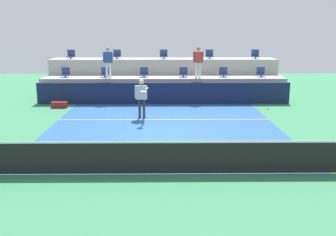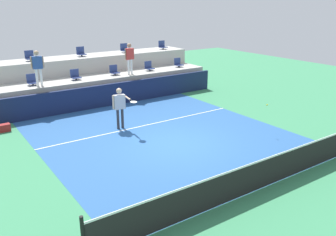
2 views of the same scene
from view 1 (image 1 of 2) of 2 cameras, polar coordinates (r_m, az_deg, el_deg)
ground_plane at (r=14.36m, az=-0.60°, el=-2.43°), size 40.00×40.00×0.00m
court_inner_paint at (r=15.32m, az=-0.61°, el=-1.43°), size 9.00×10.00×0.01m
court_service_line at (r=16.68m, az=-0.61°, el=-0.22°), size 9.00×0.06×0.00m
tennis_net at (r=10.39m, az=-0.56°, el=-5.64°), size 10.48×0.08×1.07m
sponsor_backboard at (r=20.11m, az=-0.64°, el=3.62°), size 13.00×0.16×1.10m
seating_tier_lower at (r=21.38m, az=-0.64°, el=4.39°), size 13.00×1.80×1.25m
seating_tier_upper at (r=23.11m, az=-0.65°, el=6.09°), size 13.00×1.80×2.10m
stadium_chair_lower_far_left at (r=21.86m, az=-14.77°, el=6.37°), size 0.44×0.40×0.52m
stadium_chair_lower_left at (r=21.44m, az=-9.18°, el=6.51°), size 0.44×0.40×0.52m
stadium_chair_lower_mid_left at (r=21.23m, az=-3.53°, el=6.59°), size 0.44×0.40×0.52m
stadium_chair_lower_mid_right at (r=21.24m, az=2.29°, el=6.60°), size 0.44×0.40×0.52m
stadium_chair_lower_right at (r=21.46m, az=8.11°, el=6.55°), size 0.44×0.40×0.52m
stadium_chair_lower_far_right at (r=21.86m, az=13.44°, el=6.44°), size 0.44×0.40×0.52m
stadium_chair_upper_far_left at (r=23.54m, az=-14.02°, el=8.93°), size 0.44×0.40×0.52m
stadium_chair_upper_left at (r=23.08m, az=-7.48°, el=9.13°), size 0.44×0.40×0.52m
stadium_chair_upper_center at (r=22.93m, az=-0.64°, el=9.21°), size 0.44×0.40×0.52m
stadium_chair_upper_right at (r=23.09m, az=6.10°, el=9.17°), size 0.44×0.40×0.52m
stadium_chair_upper_far_right at (r=23.55m, az=12.66°, el=9.01°), size 0.44×0.40×0.52m
tennis_player at (r=16.74m, az=-3.88°, el=3.42°), size 0.59×1.24×1.71m
spectator_in_white at (r=20.96m, az=-8.77°, el=8.48°), size 0.58×0.25×1.63m
spectator_in_grey at (r=20.84m, az=4.45°, el=8.57°), size 0.58×0.24×1.64m
tennis_ball at (r=13.48m, az=14.41°, el=1.32°), size 0.07×0.07×0.07m
equipment_bag at (r=19.88m, az=-15.60°, el=1.86°), size 0.76×0.28×0.30m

